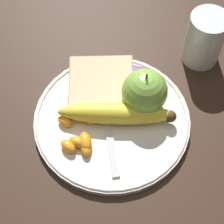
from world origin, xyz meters
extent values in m
plane|color=#332116|center=(0.00, 0.00, 0.00)|extent=(3.00, 3.00, 0.00)
cylinder|color=silver|center=(0.00, 0.00, 0.01)|extent=(0.26, 0.26, 0.01)
torus|color=silver|center=(0.00, 0.00, 0.01)|extent=(0.26, 0.26, 0.01)
cylinder|color=silver|center=(-0.18, 0.12, 0.05)|extent=(0.07, 0.07, 0.10)
cylinder|color=yellow|center=(-0.18, 0.12, 0.04)|extent=(0.06, 0.06, 0.08)
sphere|color=#84BC47|center=(-0.04, 0.04, 0.05)|extent=(0.08, 0.08, 0.08)
cylinder|color=brown|center=(-0.04, 0.04, 0.09)|extent=(0.00, 0.00, 0.01)
ellipsoid|color=yellow|center=(0.00, 0.01, 0.03)|extent=(0.08, 0.19, 0.04)
sphere|color=#473319|center=(-0.02, 0.09, 0.03)|extent=(0.02, 0.02, 0.02)
cube|color=#AB8751|center=(-0.05, -0.03, 0.02)|extent=(0.15, 0.14, 0.02)
cube|color=beige|center=(-0.05, -0.03, 0.02)|extent=(0.14, 0.14, 0.02)
cube|color=silver|center=(0.04, 0.01, 0.01)|extent=(0.12, 0.06, 0.00)
cube|color=silver|center=(-0.04, -0.03, 0.01)|extent=(0.06, 0.05, 0.00)
cube|color=white|center=(-0.08, 0.02, 0.02)|extent=(0.05, 0.04, 0.02)
cube|color=#4C1E60|center=(-0.08, 0.02, 0.03)|extent=(0.05, 0.04, 0.00)
ellipsoid|color=orange|center=(0.07, -0.05, 0.02)|extent=(0.03, 0.03, 0.02)
ellipsoid|color=orange|center=(0.07, -0.02, 0.02)|extent=(0.03, 0.03, 0.01)
ellipsoid|color=orange|center=(0.06, -0.04, 0.02)|extent=(0.02, 0.03, 0.02)
ellipsoid|color=orange|center=(0.01, -0.03, 0.02)|extent=(0.04, 0.03, 0.02)
ellipsoid|color=orange|center=(0.03, -0.07, 0.02)|extent=(0.02, 0.03, 0.01)
ellipsoid|color=orange|center=(0.01, -0.07, 0.02)|extent=(0.03, 0.02, 0.02)
ellipsoid|color=orange|center=(0.06, -0.03, 0.02)|extent=(0.04, 0.03, 0.02)
camera|label=1|loc=(0.30, 0.08, 0.56)|focal=60.00mm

